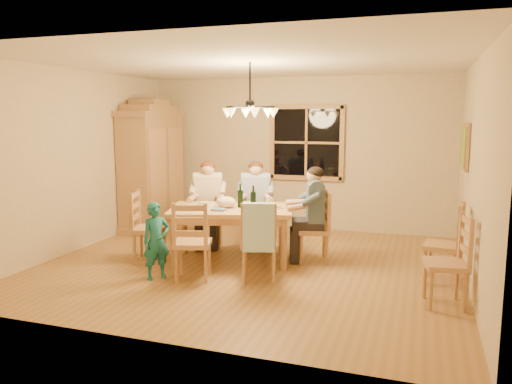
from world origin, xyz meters
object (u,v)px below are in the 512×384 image
(armoire, at_px, (152,170))
(chair_far_right, at_px, (256,228))
(chair_end_left, at_px, (150,239))
(adult_woman, at_px, (208,193))
(wine_bottle_b, at_px, (253,197))
(adult_plaid_man, at_px, (256,194))
(wine_bottle_a, at_px, (240,196))
(chair_end_right, at_px, (313,241))
(chair_near_left, at_px, (193,255))
(chair_near_right, at_px, (259,256))
(chair_spare_front, at_px, (445,278))
(chair_spare_back, at_px, (442,258))
(dining_table, at_px, (231,215))
(chair_far_left, at_px, (209,228))
(chandelier, at_px, (250,111))
(adult_slate_man, at_px, (314,202))
(child, at_px, (156,241))

(armoire, bearing_deg, chair_far_right, -17.18)
(chair_far_right, xyz_separation_m, chair_end_left, (-1.18, -1.17, 0.00))
(chair_end_left, height_order, adult_woman, adult_woman)
(chair_far_right, xyz_separation_m, wine_bottle_b, (0.25, -0.86, 0.62))
(wine_bottle_b, bearing_deg, adult_plaid_man, 106.42)
(adult_plaid_man, height_order, wine_bottle_a, adult_plaid_man)
(chair_end_right, bearing_deg, chair_near_left, 116.57)
(chair_near_right, distance_m, chair_spare_front, 2.16)
(chair_near_right, bearing_deg, adult_plaid_man, 93.37)
(armoire, distance_m, chair_far_right, 2.41)
(chair_end_left, xyz_separation_m, wine_bottle_b, (1.43, 0.31, 0.62))
(chair_near_left, height_order, wine_bottle_a, wine_bottle_a)
(wine_bottle_a, xyz_separation_m, chair_spare_back, (2.65, -0.09, -0.62))
(dining_table, xyz_separation_m, chair_near_right, (0.62, -0.63, -0.35))
(chair_far_left, bearing_deg, adult_woman, 118.26)
(chair_near_right, distance_m, chair_end_right, 1.07)
(chair_end_left, bearing_deg, chandelier, 83.05)
(chair_near_right, xyz_separation_m, wine_bottle_a, (-0.50, 0.70, 0.62))
(chair_end_right, bearing_deg, adult_woman, 63.43)
(adult_slate_man, relative_size, wine_bottle_b, 2.65)
(chair_far_left, height_order, chair_near_left, same)
(wine_bottle_b, bearing_deg, chair_far_left, 145.85)
(child, bearing_deg, adult_plaid_man, 20.05)
(chair_end_left, relative_size, child, 1.03)
(adult_woman, distance_m, child, 1.67)
(adult_woman, bearing_deg, chair_near_left, 90.00)
(dining_table, distance_m, chair_spare_back, 2.79)
(chair_near_left, height_order, adult_slate_man, adult_slate_man)
(chair_end_right, bearing_deg, chair_end_left, 90.00)
(chair_end_right, relative_size, child, 1.03)
(wine_bottle_a, distance_m, chair_spare_back, 2.72)
(armoire, xyz_separation_m, wine_bottle_a, (2.22, -1.44, -0.13))
(armoire, xyz_separation_m, adult_woman, (1.49, -0.89, -0.22))
(chair_far_right, relative_size, wine_bottle_b, 3.00)
(chandelier, height_order, chair_spare_back, chandelier)
(armoire, xyz_separation_m, chair_near_right, (2.72, -2.14, -0.75))
(chair_near_right, bearing_deg, chair_near_left, -180.00)
(wine_bottle_b, height_order, child, wine_bottle_b)
(chair_near_left, height_order, adult_plaid_man, adult_plaid_man)
(armoire, xyz_separation_m, adult_plaid_man, (2.19, -0.68, -0.22))
(chair_far_left, bearing_deg, adult_slate_man, 153.43)
(dining_table, distance_m, chair_near_right, 0.95)
(chandelier, distance_m, adult_plaid_man, 1.56)
(chair_near_left, distance_m, chair_end_right, 1.74)
(dining_table, xyz_separation_m, wine_bottle_a, (0.11, 0.07, 0.27))
(chandelier, xyz_separation_m, wine_bottle_b, (0.02, 0.07, -1.15))
(chair_far_right, height_order, chair_spare_back, same)
(chair_far_left, relative_size, wine_bottle_b, 3.00)
(chair_near_left, bearing_deg, chandelier, 41.29)
(chandelier, height_order, adult_woman, chandelier)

